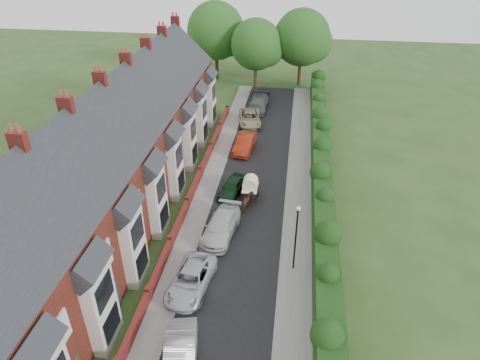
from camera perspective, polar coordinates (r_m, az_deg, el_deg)
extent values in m
plane|color=#2D4C1E|center=(27.02, -0.74, -16.88)|extent=(140.00, 140.00, 0.00)
cube|color=black|center=(35.27, 1.09, -3.43)|extent=(6.00, 58.00, 0.02)
cube|color=gray|center=(35.10, 7.77, -3.85)|extent=(2.20, 58.00, 0.12)
cube|color=gray|center=(35.80, -5.04, -2.87)|extent=(1.70, 58.00, 0.12)
cube|color=gray|center=(35.08, 6.06, -3.72)|extent=(0.18, 58.00, 0.13)
cube|color=gray|center=(35.65, -3.78, -2.97)|extent=(0.18, 58.00, 0.13)
cube|color=#113511|center=(34.52, 10.89, -2.44)|extent=(1.50, 58.00, 2.50)
cube|color=maroon|center=(35.30, -16.24, 1.44)|extent=(8.00, 40.00, 6.50)
cube|color=#26292D|center=(33.86, -17.04, 6.20)|extent=(8.00, 40.20, 8.00)
cube|color=#26292D|center=(19.94, -25.84, -19.87)|extent=(1.70, 2.60, 1.70)
cube|color=silver|center=(21.90, -22.74, -17.97)|extent=(0.12, 1.20, 1.60)
cube|color=silver|center=(24.75, -17.96, -15.85)|extent=(0.70, 2.40, 5.20)
cube|color=black|center=(25.48, -16.72, -17.84)|extent=(0.06, 1.80, 1.60)
cube|color=black|center=(23.77, -17.61, -14.03)|extent=(0.06, 1.80, 1.60)
cube|color=#26292D|center=(22.78, -19.55, -10.60)|extent=(1.70, 2.60, 1.70)
cube|color=#3F2D2D|center=(27.23, -16.25, -14.83)|extent=(0.08, 0.90, 2.10)
cube|color=silver|center=(24.92, -17.45, -9.63)|extent=(0.12, 1.20, 1.60)
cube|color=silver|center=(28.00, -13.92, -8.57)|extent=(0.70, 2.40, 5.20)
cube|color=black|center=(28.65, -12.91, -10.50)|extent=(0.06, 1.80, 1.60)
cube|color=black|center=(27.14, -13.51, -6.72)|extent=(0.06, 1.80, 1.60)
cube|color=#26292D|center=(26.27, -15.05, -3.50)|extent=(1.70, 2.60, 1.70)
cube|color=#3F2D2D|center=(30.56, -12.77, -8.25)|extent=(0.08, 0.90, 2.10)
cube|color=silver|center=(28.50, -13.59, -3.18)|extent=(0.12, 1.20, 1.60)
cube|color=silver|center=(31.71, -10.89, -2.86)|extent=(0.70, 2.40, 5.20)
cube|color=black|center=(32.28, -10.05, -4.68)|extent=(0.06, 1.80, 1.60)
cube|color=black|center=(30.95, -10.45, -1.09)|extent=(0.06, 1.80, 1.60)
cube|color=#26292D|center=(30.19, -11.72, 1.87)|extent=(1.70, 2.60, 1.70)
cube|color=#3F2D2D|center=(34.29, -10.09, -3.00)|extent=(0.08, 0.90, 2.10)
cube|color=silver|center=(32.46, -10.67, 1.78)|extent=(0.12, 1.20, 1.60)
cube|color=silver|center=(35.73, -8.53, 1.61)|extent=(0.70, 2.40, 5.20)
cube|color=black|center=(36.24, -7.82, -0.07)|extent=(0.06, 1.80, 1.60)
cube|color=black|center=(35.06, -8.10, 3.27)|extent=(0.06, 1.80, 1.60)
cube|color=#26292D|center=(34.39, -9.16, 5.96)|extent=(1.70, 2.60, 1.70)
cube|color=#3F2D2D|center=(38.32, -7.98, 1.18)|extent=(0.08, 0.90, 2.10)
cube|color=silver|center=(36.67, -8.39, 5.63)|extent=(0.12, 1.20, 1.60)
cube|color=silver|center=(39.97, -6.66, 5.15)|extent=(0.70, 2.40, 5.20)
cube|color=black|center=(40.43, -6.05, 3.60)|extent=(0.06, 1.80, 1.60)
cube|color=black|center=(39.37, -6.24, 6.69)|extent=(0.06, 1.80, 1.60)
cube|color=#26292D|center=(38.78, -7.15, 9.14)|extent=(1.70, 2.60, 1.70)
cube|color=#3F2D2D|center=(42.55, -6.28, 4.55)|extent=(0.08, 0.90, 2.10)
cube|color=silver|center=(41.06, -6.56, 8.66)|extent=(0.12, 1.20, 1.60)
cube|color=silver|center=(44.38, -5.14, 8.00)|extent=(0.70, 2.40, 5.20)
cube|color=black|center=(44.79, -4.60, 6.58)|extent=(0.06, 1.80, 1.60)
cube|color=black|center=(43.84, -4.73, 9.42)|extent=(0.06, 1.80, 1.60)
cube|color=#26292D|center=(43.31, -5.52, 11.65)|extent=(1.70, 2.60, 1.70)
cube|color=#3F2D2D|center=(46.94, -4.87, 7.30)|extent=(0.08, 0.90, 2.10)
cube|color=silver|center=(45.58, -5.08, 11.09)|extent=(0.12, 1.20, 1.60)
cube|color=silver|center=(48.89, -3.88, 10.33)|extent=(0.70, 2.40, 5.20)
cube|color=black|center=(49.27, -3.40, 9.01)|extent=(0.06, 1.80, 1.60)
cube|color=black|center=(48.41, -3.49, 11.64)|extent=(0.06, 1.80, 1.60)
cube|color=#26292D|center=(47.93, -4.19, 13.68)|extent=(1.70, 2.60, 1.70)
cube|color=#3F2D2D|center=(51.43, -3.70, 9.57)|extent=(0.08, 0.90, 2.10)
cube|color=silver|center=(50.19, -3.84, 13.08)|extent=(0.12, 1.20, 1.60)
cube|color=maroon|center=(24.54, -27.31, 4.02)|extent=(0.90, 0.50, 1.60)
cylinder|color=brown|center=(24.29, -28.24, 6.02)|extent=(0.20, 0.20, 0.50)
cylinder|color=brown|center=(24.06, -27.46, 6.01)|extent=(0.20, 0.20, 0.50)
cube|color=maroon|center=(28.36, -22.10, 8.74)|extent=(0.90, 0.50, 1.60)
cylinder|color=brown|center=(28.15, -22.85, 10.51)|extent=(0.20, 0.20, 0.50)
cylinder|color=brown|center=(27.95, -22.13, 10.52)|extent=(0.20, 0.20, 0.50)
cube|color=maroon|center=(32.51, -18.09, 12.25)|extent=(0.90, 0.50, 1.60)
cylinder|color=brown|center=(32.32, -18.71, 13.82)|extent=(0.20, 0.20, 0.50)
cylinder|color=brown|center=(32.15, -18.04, 13.84)|extent=(0.20, 0.20, 0.50)
cube|color=maroon|center=(36.87, -14.94, 14.91)|extent=(0.90, 0.50, 1.60)
cylinder|color=brown|center=(36.70, -15.45, 16.31)|extent=(0.20, 0.20, 0.50)
cylinder|color=brown|center=(36.55, -14.85, 16.34)|extent=(0.20, 0.20, 0.50)
cube|color=maroon|center=(41.37, -12.41, 16.96)|extent=(0.90, 0.50, 1.60)
cylinder|color=brown|center=(41.22, -12.84, 18.23)|extent=(0.20, 0.20, 0.50)
cylinder|color=brown|center=(41.09, -12.29, 18.25)|extent=(0.20, 0.20, 0.50)
cube|color=maroon|center=(45.98, -10.34, 18.59)|extent=(0.90, 0.50, 1.60)
cylinder|color=brown|center=(45.84, -10.71, 19.74)|extent=(0.20, 0.20, 0.50)
cylinder|color=brown|center=(45.72, -10.20, 19.76)|extent=(0.20, 0.20, 0.50)
cube|color=maroon|center=(50.66, -8.62, 19.90)|extent=(0.90, 0.50, 1.60)
cylinder|color=brown|center=(50.54, -8.94, 20.95)|extent=(0.20, 0.20, 0.50)
cylinder|color=brown|center=(50.43, -8.48, 20.96)|extent=(0.20, 0.20, 0.50)
cube|color=maroon|center=(26.23, -13.91, -18.62)|extent=(0.30, 4.70, 0.90)
cube|color=maroon|center=(29.42, -10.57, -11.34)|extent=(0.30, 4.70, 0.90)
cube|color=maroon|center=(33.06, -8.06, -5.55)|extent=(0.30, 4.70, 0.90)
cube|color=maroon|center=(37.01, -6.09, -0.95)|extent=(0.30, 4.70, 0.90)
cube|color=maroon|center=(41.20, -4.53, 2.75)|extent=(0.30, 4.70, 0.90)
cube|color=maroon|center=(45.55, -3.24, 5.75)|extent=(0.30, 4.70, 0.90)
cube|color=maroon|center=(50.02, -2.18, 8.22)|extent=(0.30, 4.70, 0.90)
cube|color=maroon|center=(27.69, -12.14, -14.63)|extent=(0.35, 0.35, 1.10)
cube|color=maroon|center=(31.13, -9.25, -8.14)|extent=(0.35, 0.35, 1.10)
cube|color=maroon|center=(34.94, -7.03, -2.99)|extent=(0.35, 0.35, 1.10)
cube|color=maroon|center=(39.03, -5.28, 1.13)|extent=(0.35, 0.35, 1.10)
cube|color=maroon|center=(43.31, -3.86, 4.44)|extent=(0.35, 0.35, 1.10)
cube|color=maroon|center=(47.73, -2.69, 7.15)|extent=(0.35, 0.35, 1.10)
cube|color=maroon|center=(52.25, -1.71, 9.40)|extent=(0.35, 0.35, 1.10)
cylinder|color=black|center=(28.10, 7.40, -8.12)|extent=(0.12, 0.12, 4.80)
cylinder|color=black|center=(26.61, 7.75, -4.05)|extent=(0.20, 0.20, 0.10)
sphere|color=silver|center=(26.53, 7.77, -3.79)|extent=(0.32, 0.32, 0.32)
cylinder|color=#332316|center=(60.70, 2.09, 14.40)|extent=(0.50, 0.50, 4.75)
sphere|color=#23521B|center=(59.76, 2.16, 17.62)|extent=(6.80, 6.80, 6.80)
sphere|color=#23521B|center=(60.10, 3.53, 17.01)|extent=(4.76, 4.76, 4.76)
cylinder|color=#332316|center=(62.27, 7.99, 14.81)|extent=(0.50, 0.50, 5.25)
sphere|color=#23521B|center=(61.28, 8.27, 18.29)|extent=(7.60, 7.60, 7.60)
sphere|color=#23521B|center=(61.77, 9.69, 17.57)|extent=(5.32, 5.32, 5.32)
cylinder|color=#332316|center=(64.28, -3.14, 15.70)|extent=(0.50, 0.50, 5.50)
sphere|color=#23521B|center=(63.29, -3.25, 19.25)|extent=(8.00, 8.00, 8.00)
sphere|color=#23521B|center=(63.47, -1.68, 18.60)|extent=(5.60, 5.60, 5.60)
imported|color=#B2B1B6|center=(24.19, -7.97, -22.35)|extent=(2.51, 4.91, 1.54)
imported|color=silver|center=(27.93, -6.57, -13.08)|extent=(2.79, 5.14, 1.37)
imported|color=silver|center=(31.83, -2.57, -6.20)|extent=(2.77, 5.41, 1.50)
imported|color=black|center=(36.44, -1.02, -0.90)|extent=(2.43, 4.23, 1.35)
imported|color=maroon|center=(43.40, 0.64, 4.91)|extent=(2.06, 4.86, 1.56)
imported|color=tan|center=(49.42, 1.33, 8.27)|extent=(3.17, 5.45, 1.43)
imported|color=#4E5155|center=(53.49, 2.48, 10.20)|extent=(2.43, 5.57, 1.59)
imported|color=black|center=(57.01, 2.72, 11.43)|extent=(2.45, 4.18, 1.34)
imported|color=#542E1E|center=(34.36, 1.00, -3.06)|extent=(1.06, 1.79, 1.42)
cube|color=black|center=(35.79, 1.35, -1.32)|extent=(1.14, 1.89, 0.47)
cylinder|color=#F6E3BF|center=(35.44, 1.37, -0.42)|extent=(1.23, 1.18, 1.23)
cube|color=#F6E3BF|center=(35.66, 1.36, -1.00)|extent=(1.25, 1.94, 0.04)
cylinder|color=black|center=(36.53, 0.49, -1.27)|extent=(0.08, 0.85, 0.85)
cylinder|color=black|center=(36.42, 2.41, -1.41)|extent=(0.08, 0.85, 0.85)
cylinder|color=black|center=(34.93, 0.62, -2.13)|extent=(0.06, 1.70, 0.06)
cylinder|color=black|center=(34.87, 1.70, -2.21)|extent=(0.06, 1.70, 0.06)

